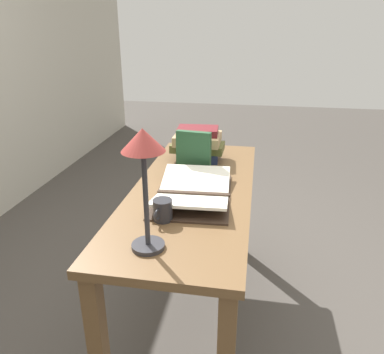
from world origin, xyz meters
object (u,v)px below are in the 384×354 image
object	(u,v)px
open_book	(193,192)
reading_lamp	(144,157)
coffee_mug	(162,210)
book_stack_tall	(198,144)
book_standing_upright	(194,152)

from	to	relation	value
open_book	reading_lamp	world-z (taller)	reading_lamp
reading_lamp	coffee_mug	size ratio (longest dim) A/B	4.05
coffee_mug	book_stack_tall	bearing A→B (deg)	-1.52
book_standing_upright	reading_lamp	world-z (taller)	reading_lamp
open_book	coffee_mug	world-z (taller)	coffee_mug
book_stack_tall	reading_lamp	world-z (taller)	reading_lamp
book_standing_upright	coffee_mug	world-z (taller)	book_standing_upright
open_book	book_standing_upright	size ratio (longest dim) A/B	2.42
book_stack_tall	coffee_mug	size ratio (longest dim) A/B	2.82
open_book	reading_lamp	size ratio (longest dim) A/B	1.23
open_book	book_standing_upright	world-z (taller)	book_standing_upright
open_book	book_stack_tall	xyz separation A→B (m)	(0.51, 0.06, 0.07)
open_book	reading_lamp	bearing A→B (deg)	166.50
open_book	book_standing_upright	bearing A→B (deg)	6.15
book_standing_upright	reading_lamp	bearing A→B (deg)	-175.27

